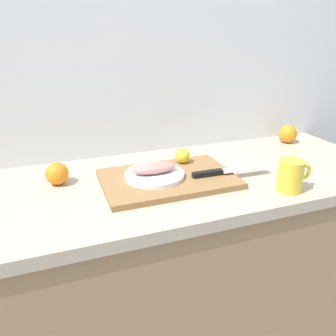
{
  "coord_description": "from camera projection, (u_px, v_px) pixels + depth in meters",
  "views": [
    {
      "loc": [
        -0.22,
        -0.99,
        1.38
      ],
      "look_at": [
        0.14,
        -0.02,
        0.95
      ],
      "focal_mm": 35.32,
      "sensor_mm": 36.0,
      "label": 1
    }
  ],
  "objects": [
    {
      "name": "orange_0",
      "position": [
        288.0,
        134.0,
        1.53
      ],
      "size": [
        0.08,
        0.08,
        0.08
      ],
      "primitive_type": "sphere",
      "color": "orange",
      "rests_on": "kitchen_counter"
    },
    {
      "name": "kitchen_counter",
      "position": [
        133.0,
        290.0,
        1.28
      ],
      "size": [
        2.0,
        0.6,
        0.9
      ],
      "color": "#9E7A56",
      "rests_on": "ground_plane"
    },
    {
      "name": "coffee_mug_0",
      "position": [
        291.0,
        175.0,
        1.06
      ],
      "size": [
        0.12,
        0.08,
        0.1
      ],
      "color": "yellow",
      "rests_on": "kitchen_counter"
    },
    {
      "name": "back_wall",
      "position": [
        103.0,
        68.0,
        1.26
      ],
      "size": [
        3.2,
        0.05,
        2.5
      ],
      "primitive_type": "cube",
      "color": "silver",
      "rests_on": "ground_plane"
    },
    {
      "name": "lemon_0",
      "position": [
        182.0,
        156.0,
        1.24
      ],
      "size": [
        0.06,
        0.06,
        0.06
      ],
      "primitive_type": "sphere",
      "color": "yellow",
      "rests_on": "cutting_board"
    },
    {
      "name": "fish_fillet",
      "position": [
        154.0,
        168.0,
        1.12
      ],
      "size": [
        0.15,
        0.07,
        0.04
      ],
      "primitive_type": "ellipsoid",
      "color": "tan",
      "rests_on": "white_plate"
    },
    {
      "name": "white_plate",
      "position": [
        154.0,
        175.0,
        1.12
      ],
      "size": [
        0.2,
        0.2,
        0.01
      ],
      "primitive_type": "cylinder",
      "color": "white",
      "rests_on": "cutting_board"
    },
    {
      "name": "chef_knife",
      "position": [
        222.0,
        172.0,
        1.15
      ],
      "size": [
        0.29,
        0.04,
        0.02
      ],
      "rotation": [
        0.0,
        0.0,
        -0.03
      ],
      "color": "silver",
      "rests_on": "cutting_board"
    },
    {
      "name": "cutting_board",
      "position": [
        168.0,
        179.0,
        1.14
      ],
      "size": [
        0.45,
        0.3,
        0.02
      ],
      "primitive_type": "cube",
      "color": "olive",
      "rests_on": "kitchen_counter"
    },
    {
      "name": "orange_3",
      "position": [
        57.0,
        174.0,
        1.11
      ],
      "size": [
        0.08,
        0.08,
        0.08
      ],
      "primitive_type": "sphere",
      "color": "orange",
      "rests_on": "kitchen_counter"
    }
  ]
}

